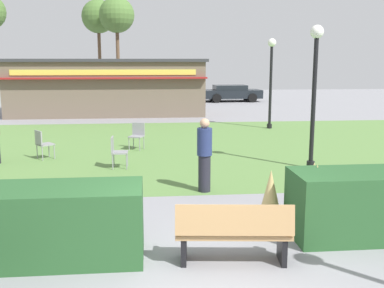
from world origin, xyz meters
The scene contains 20 objects.
ground_plane centered at (0.00, 0.00, 0.00)m, with size 80.00×80.00×0.00m, color gray.
lawn_patch centered at (0.00, 9.85, 0.00)m, with size 36.00×12.00×0.01m, color #5B8442.
park_bench centered at (0.45, 0.38, 0.48)m, with size 1.75×0.70×0.95m.
hedge_left centered at (-1.99, 0.80, 0.56)m, with size 2.23×1.10×1.12m, color #28562B.
hedge_right centered at (2.94, 1.21, 0.57)m, with size 2.64×1.10×1.14m, color #28562B.
ornamental_grass_behind_left centered at (2.15, 1.60, 0.60)m, with size 0.51×0.51×1.20m, color tan.
ornamental_grass_behind_right centered at (1.39, 1.83, 0.53)m, with size 0.51×0.51×1.05m, color tan.
ornamental_grass_behind_center centered at (2.18, 1.83, 0.59)m, with size 0.79×0.79×1.17m, color tan.
lamppost_mid centered at (3.72, 6.15, 2.47)m, with size 0.36×0.36×3.89m.
lamppost_far centered at (4.56, 13.64, 2.47)m, with size 0.36×0.36×3.89m.
food_kiosk centered at (-2.95, 19.89, 1.53)m, with size 10.68×4.67×3.04m.
cafe_chair_west centered at (-1.14, 9.38, 0.53)m, with size 0.57×0.57×0.89m.
cafe_chair_east centered at (-1.66, 6.66, 0.53)m, with size 0.45×0.45×0.89m.
cafe_chair_center centered at (-3.98, 8.06, 0.53)m, with size 0.61×0.61×0.89m.
person_standing centered at (0.49, 4.16, 0.86)m, with size 0.34×0.34×1.69m.
parked_car_west_slot centered at (-5.81, 26.99, 0.64)m, with size 4.33×2.31×1.20m.
parked_car_center_slot centered at (-0.55, 26.99, 0.64)m, with size 4.32×2.30×1.20m.
parked_car_east_slot centered at (5.30, 26.99, 0.64)m, with size 4.28×2.20×1.20m.
tree_left_bg centered at (-4.84, 34.36, 6.54)m, with size 2.80×2.80×8.01m.
tree_right_bg centered at (-3.13, 31.85, 6.44)m, with size 2.80×2.80×7.91m.
Camera 1 is at (-0.76, -5.83, 2.97)m, focal length 42.49 mm.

